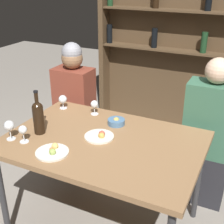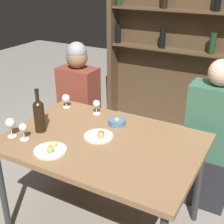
% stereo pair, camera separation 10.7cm
% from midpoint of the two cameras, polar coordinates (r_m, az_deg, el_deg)
% --- Properties ---
extents(ground_plane, '(10.00, 10.00, 0.00)m').
position_cam_midpoint_polar(ground_plane, '(2.53, -0.29, -19.84)').
color(ground_plane, gray).
extents(dining_table, '(1.30, 0.90, 0.74)m').
position_cam_midpoint_polar(dining_table, '(2.11, -0.33, -6.56)').
color(dining_table, olive).
rests_on(dining_table, ground_plane).
extents(wine_rack_wall, '(1.90, 0.21, 2.07)m').
position_cam_midpoint_polar(wine_rack_wall, '(3.62, 14.61, 12.63)').
color(wine_rack_wall, '#4C3823').
rests_on(wine_rack_wall, ground_plane).
extents(wine_bottle, '(0.08, 0.08, 0.31)m').
position_cam_midpoint_polar(wine_bottle, '(2.18, -11.84, -0.42)').
color(wine_bottle, black).
rests_on(wine_bottle, dining_table).
extents(wine_glass_0, '(0.06, 0.06, 0.12)m').
position_cam_midpoint_polar(wine_glass_0, '(2.12, -14.57, -2.93)').
color(wine_glass_0, silver).
rests_on(wine_glass_0, dining_table).
extents(wine_glass_1, '(0.06, 0.06, 0.12)m').
position_cam_midpoint_polar(wine_glass_1, '(2.41, -1.60, 1.38)').
color(wine_glass_1, silver).
rests_on(wine_glass_1, dining_table).
extents(wine_glass_2, '(0.07, 0.07, 0.14)m').
position_cam_midpoint_polar(wine_glass_2, '(2.17, -16.80, -2.06)').
color(wine_glass_2, silver).
rests_on(wine_glass_2, dining_table).
extents(wine_glass_3, '(0.07, 0.07, 0.11)m').
position_cam_midpoint_polar(wine_glass_3, '(2.55, -7.24, 2.42)').
color(wine_glass_3, silver).
rests_on(wine_glass_3, dining_table).
extents(food_plate_0, '(0.21, 0.21, 0.05)m').
position_cam_midpoint_polar(food_plate_0, '(1.98, -9.63, -6.83)').
color(food_plate_0, silver).
rests_on(food_plate_0, dining_table).
extents(food_plate_1, '(0.20, 0.20, 0.05)m').
position_cam_midpoint_polar(food_plate_1, '(2.11, -0.91, -4.37)').
color(food_plate_1, silver).
rests_on(food_plate_1, dining_table).
extents(snack_bowl, '(0.13, 0.13, 0.06)m').
position_cam_midpoint_polar(snack_bowl, '(2.27, 2.28, -1.81)').
color(snack_bowl, '#4C7299').
rests_on(snack_bowl, dining_table).
extents(seated_person_left, '(0.34, 0.22, 1.21)m').
position_cam_midpoint_polar(seated_person_left, '(2.93, -4.95, 0.62)').
color(seated_person_left, '#26262B').
rests_on(seated_person_left, ground_plane).
extents(seated_person_right, '(0.39, 0.22, 1.22)m').
position_cam_midpoint_polar(seated_person_right, '(2.53, 18.85, -5.20)').
color(seated_person_right, '#26262B').
rests_on(seated_person_right, ground_plane).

